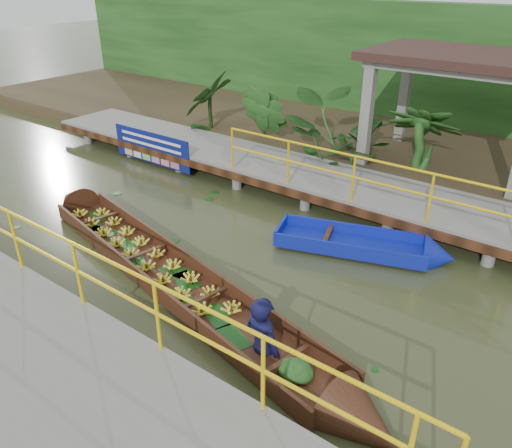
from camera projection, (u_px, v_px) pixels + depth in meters
The scene contains 10 objects.
ground at pixel (192, 242), 10.07m from camera, with size 80.00×80.00×0.00m, color #30351A.
land_strip at pixel (360, 140), 15.29m from camera, with size 30.00×8.00×0.45m, color #2F2517.
far_dock at pixel (287, 171), 12.27m from camera, with size 16.00×2.06×1.66m.
near_dock at pixel (22, 374), 6.41m from camera, with size 18.00×2.40×1.73m.
pavilion at pixel (465, 69), 11.64m from camera, with size 4.40×3.00×3.00m.
foliage_backdrop at pixel (400, 68), 16.25m from camera, with size 30.00×0.80×4.00m, color #153912.
vendor_boat at pixel (183, 280), 8.41m from camera, with size 9.34×2.83×2.17m.
moored_blue_boat at pixel (394, 250), 9.50m from camera, with size 3.47×1.86×0.80m.
blue_banner at pixel (151, 148), 13.60m from camera, with size 2.82×0.04×0.88m.
tropical_plants at pixel (409, 133), 11.99m from camera, with size 14.52×1.52×1.90m.
Camera 1 is at (6.29, -6.23, 4.97)m, focal length 35.00 mm.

